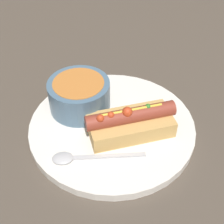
% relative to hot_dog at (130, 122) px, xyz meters
% --- Properties ---
extents(ground_plane, '(4.00, 4.00, 0.00)m').
position_rel_hot_dog_xyz_m(ground_plane, '(-0.01, 0.04, -0.04)').
color(ground_plane, '#4C4238').
extents(dinner_plate, '(0.30, 0.30, 0.02)m').
position_rel_hot_dog_xyz_m(dinner_plate, '(-0.01, 0.04, -0.03)').
color(dinner_plate, white).
rests_on(dinner_plate, ground_plane).
extents(hot_dog, '(0.16, 0.13, 0.06)m').
position_rel_hot_dog_xyz_m(hot_dog, '(0.00, 0.00, 0.00)').
color(hot_dog, tan).
rests_on(hot_dog, dinner_plate).
extents(soup_bowl, '(0.11, 0.11, 0.06)m').
position_rel_hot_dog_xyz_m(soup_bowl, '(-0.02, 0.11, 0.01)').
color(soup_bowl, slate).
rests_on(soup_bowl, dinner_plate).
extents(spoon, '(0.12, 0.12, 0.01)m').
position_rel_hot_dog_xyz_m(spoon, '(-0.11, 0.02, -0.02)').
color(spoon, '#B7B7BC').
rests_on(spoon, dinner_plate).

